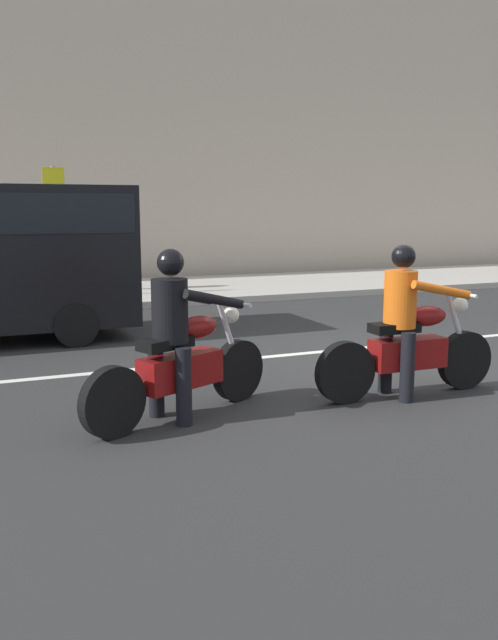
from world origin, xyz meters
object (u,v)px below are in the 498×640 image
object	(u,v)px
motorcycle_with_rider_orange_stripe	(407,335)
pedestrian_bystander	(128,247)
motorcycle_with_rider_black_leather	(179,350)
street_sign_post	(55,219)

from	to	relation	value
motorcycle_with_rider_orange_stripe	pedestrian_bystander	bearing A→B (deg)	95.64
motorcycle_with_rider_orange_stripe	pedestrian_bystander	distance (m)	9.35
motorcycle_with_rider_black_leather	street_sign_post	distance (m)	8.44
street_sign_post	pedestrian_bystander	world-z (taller)	street_sign_post
motorcycle_with_rider_black_leather	pedestrian_bystander	world-z (taller)	pedestrian_bystander
motorcycle_with_rider_orange_stripe	motorcycle_with_rider_black_leather	bearing A→B (deg)	175.21
motorcycle_with_rider_orange_stripe	motorcycle_with_rider_black_leather	size ratio (longest dim) A/B	1.05
street_sign_post	pedestrian_bystander	xyz separation A→B (m)	(1.67, 0.72, -0.65)
street_sign_post	pedestrian_bystander	size ratio (longest dim) A/B	1.61
motorcycle_with_rider_orange_stripe	pedestrian_bystander	world-z (taller)	pedestrian_bystander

